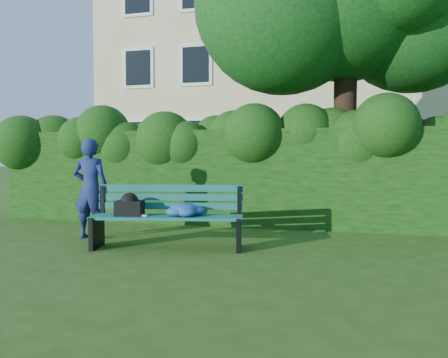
# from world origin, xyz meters

# --- Properties ---
(ground) EXTENTS (80.00, 80.00, 0.00)m
(ground) POSITION_xyz_m (0.00, 0.00, 0.00)
(ground) COLOR #2C4D15
(ground) RESTS_ON ground
(apartment_building) EXTENTS (16.00, 8.08, 12.00)m
(apartment_building) POSITION_xyz_m (-0.00, 13.99, 6.00)
(apartment_building) COLOR #C2BA82
(apartment_building) RESTS_ON ground
(hedge) EXTENTS (10.00, 1.00, 1.80)m
(hedge) POSITION_xyz_m (0.00, 2.20, 0.90)
(hedge) COLOR black
(hedge) RESTS_ON ground
(park_bench) EXTENTS (2.19, 0.96, 0.89)m
(park_bench) POSITION_xyz_m (-0.61, -0.29, 0.50)
(park_bench) COLOR #10514C
(park_bench) RESTS_ON ground
(man_reading) EXTENTS (0.62, 0.44, 1.59)m
(man_reading) POSITION_xyz_m (-2.06, 0.10, 0.80)
(man_reading) COLOR navy
(man_reading) RESTS_ON ground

